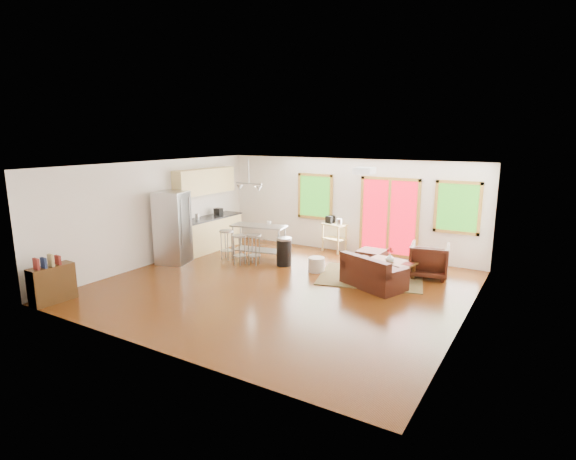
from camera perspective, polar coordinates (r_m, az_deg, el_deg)
The scene contains 29 objects.
floor at distance 9.83m, azimuth -0.91°, elevation -7.23°, with size 7.50×7.00×0.02m, color #3C1C07.
ceiling at distance 9.30m, azimuth -0.96°, elevation 8.19°, with size 7.50×7.00×0.02m, color white.
back_wall at distance 12.55m, azimuth 7.59°, elevation 3.06°, with size 7.50×0.02×2.60m, color white.
left_wall at distance 11.88m, azimuth -16.52°, elevation 2.16°, with size 0.02×7.00×2.60m, color white.
right_wall at distance 8.19m, azimuth 22.02°, elevation -2.51°, with size 0.02×7.00×2.60m, color white.
front_wall at distance 6.85m, azimuth -16.73°, elevation -4.86°, with size 7.50×0.02×2.60m, color white.
window_left at distance 12.90m, azimuth 3.45°, elevation 4.28°, with size 1.10×0.05×1.30m.
french_doors at distance 12.12m, azimuth 12.68°, elevation 1.59°, with size 1.60×0.05×2.10m.
window_right at distance 11.64m, azimuth 20.73°, elevation 2.68°, with size 1.10×0.05×1.30m.
rug at distance 10.61m, azimuth 10.46°, elevation -5.86°, with size 2.31×1.77×0.02m, color #3E5F37.
loveseat at distance 9.86m, azimuth 10.66°, elevation -5.60°, with size 1.52×1.20×0.71m.
coffee_table at distance 10.50m, azimuth 13.00°, elevation -4.15°, with size 1.13×0.78×0.42m.
armchair at distance 10.86m, azimuth 17.50°, elevation -3.49°, with size 0.84×0.79×0.86m, color black.
ottoman at distance 11.40m, azimuth 10.55°, elevation -3.56°, with size 0.63×0.63×0.42m, color black.
pouf at distance 10.84m, azimuth 3.63°, elevation -4.40°, with size 0.39×0.39×0.35m, color beige.
vase at distance 10.41m, azimuth 12.81°, elevation -3.36°, with size 0.22×0.22×0.34m.
book at distance 10.35m, azimuth 14.46°, elevation -3.43°, with size 0.21×0.03×0.28m, color maroon.
cabinets at distance 12.95m, azimuth -10.07°, elevation 1.58°, with size 0.64×2.24×2.30m.
refrigerator at distance 11.76m, azimuth -14.40°, elevation 0.30°, with size 0.91×0.89×1.84m.
island at distance 11.83m, azimuth -3.72°, elevation -0.74°, with size 1.51×0.82×0.91m.
cup at distance 11.63m, azimuth -2.44°, elevation 0.98°, with size 0.11×0.09×0.11m, color white.
bar_stool_a at distance 11.89m, azimuth -7.83°, elevation -0.99°, with size 0.41×0.41×0.78m.
bar_stool_b at distance 11.38m, azimuth -6.20°, elevation -1.60°, with size 0.39×0.39×0.76m.
bar_stool_c at distance 11.32m, azimuth -4.35°, elevation -1.54°, with size 0.42×0.42×0.79m.
trash_can at distance 11.26m, azimuth -0.51°, elevation -2.74°, with size 0.44×0.44×0.72m.
kitchen_cart at distance 12.60m, azimuth 5.85°, elevation 0.30°, with size 0.74×0.58×1.00m.
bookshelf at distance 9.97m, azimuth -27.78°, elevation -6.01°, with size 0.37×0.85×0.98m.
ceiling_flush at distance 9.13m, azimuth 9.70°, elevation 7.45°, with size 0.35×0.35×0.12m, color white.
pendant_light at distance 11.67m, azimuth -4.98°, elevation 5.41°, with size 0.80×0.18×0.79m.
Camera 1 is at (4.92, -7.87, 3.23)m, focal length 28.00 mm.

